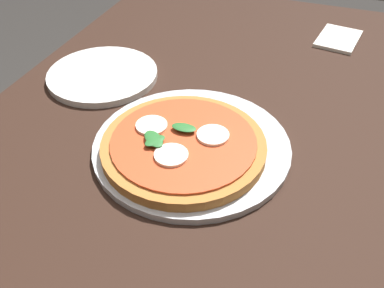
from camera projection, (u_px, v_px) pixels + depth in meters
name	position (u px, v px, depth m)	size (l,w,h in m)	color
dining_table	(180.00, 212.00, 0.75)	(1.56, 0.84, 0.76)	black
serving_tray	(192.00, 146.00, 0.72)	(0.33, 0.33, 0.01)	silver
pizza	(183.00, 145.00, 0.70)	(0.27, 0.27, 0.03)	#B27033
plate_white	(103.00, 75.00, 0.90)	(0.23, 0.23, 0.01)	white
napkin	(338.00, 39.00, 1.03)	(0.13, 0.09, 0.01)	white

